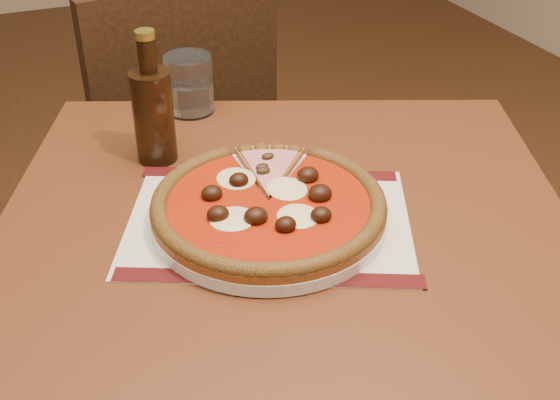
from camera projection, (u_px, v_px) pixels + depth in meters
The scene contains 8 objects.
table at pixel (285, 282), 1.02m from camera, with size 1.04×1.04×0.75m.
chair_far at pixel (172, 136), 1.67m from camera, with size 0.49×0.49×0.91m.
placemat at pixel (269, 221), 0.97m from camera, with size 0.39×0.28×0.00m, color beige.
plate at pixel (269, 215), 0.97m from camera, with size 0.32×0.32×0.02m, color white.
pizza at pixel (269, 203), 0.95m from camera, with size 0.32×0.32×0.04m.
ham_slice at pixel (282, 167), 1.04m from camera, with size 0.10×0.15×0.02m.
water_glass at pixel (189, 84), 1.23m from camera, with size 0.08×0.08×0.10m, color white.
bottle at pixel (153, 112), 1.07m from camera, with size 0.06×0.06×0.21m.
Camera 1 is at (-0.02, -1.25, 1.31)m, focal length 45.00 mm.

